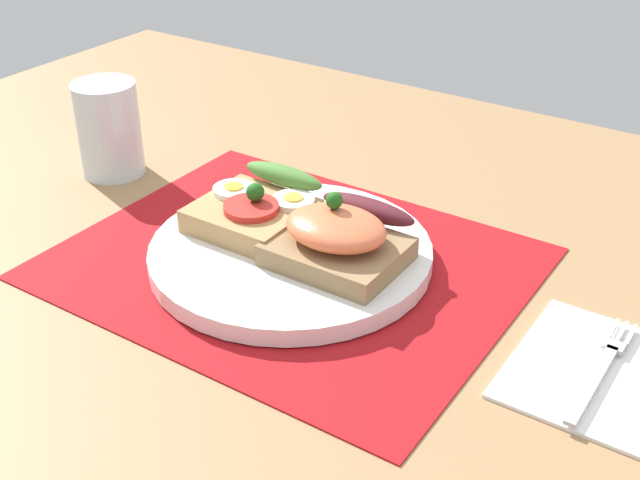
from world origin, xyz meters
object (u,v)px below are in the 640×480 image
at_px(sandwich_egg_tomato, 257,208).
at_px(fork, 603,366).
at_px(plate, 291,253).
at_px(sandwich_salmon, 341,236).
at_px(drinking_glass, 109,129).
at_px(napkin, 600,374).

distance_m(sandwich_egg_tomato, fork, 0.31).
xyz_separation_m(plate, fork, (0.27, 0.00, -0.00)).
bearing_deg(sandwich_egg_tomato, sandwich_salmon, -5.75).
height_order(sandwich_salmon, drinking_glass, drinking_glass).
relative_size(plate, napkin, 1.77).
relative_size(sandwich_egg_tomato, drinking_glass, 1.06).
xyz_separation_m(napkin, fork, (-0.00, 0.00, 0.00)).
distance_m(sandwich_salmon, napkin, 0.22).
xyz_separation_m(sandwich_egg_tomato, fork, (0.31, -0.01, -0.03)).
height_order(plate, sandwich_salmon, sandwich_salmon).
height_order(plate, sandwich_egg_tomato, sandwich_egg_tomato).
bearing_deg(sandwich_salmon, plate, -172.67).
height_order(sandwich_egg_tomato, napkin, sandwich_egg_tomato).
distance_m(napkin, fork, 0.01).
height_order(napkin, drinking_glass, drinking_glass).
relative_size(plate, fork, 1.83).
bearing_deg(plate, drinking_glass, 169.82).
bearing_deg(sandwich_salmon, napkin, -2.22).
bearing_deg(fork, sandwich_egg_tomato, 177.43).
xyz_separation_m(sandwich_egg_tomato, drinking_glass, (-0.21, 0.03, 0.01)).
bearing_deg(fork, drinking_glass, 175.06).
bearing_deg(napkin, drinking_glass, 174.65).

